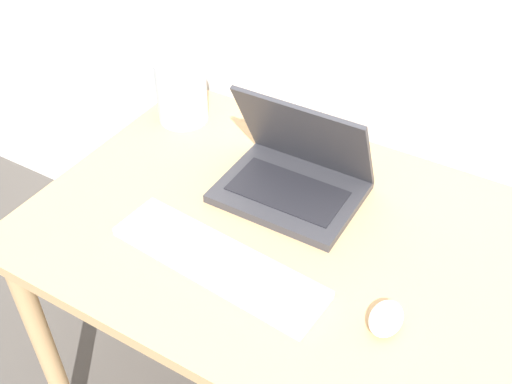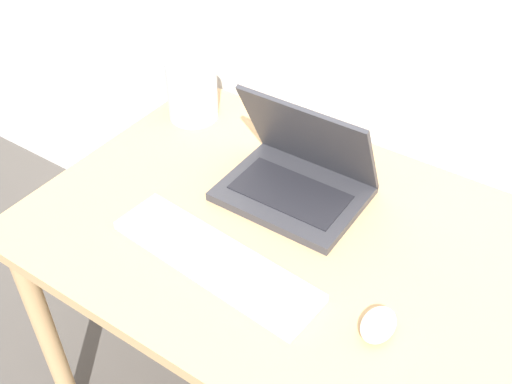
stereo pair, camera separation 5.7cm
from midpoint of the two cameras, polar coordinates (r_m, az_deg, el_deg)
desk at (r=1.35m, az=0.97°, el=-6.14°), size 1.06×0.77×0.72m
laptop at (r=1.34m, az=2.52°, el=1.86°), size 0.31×0.24×0.23m
keyboard at (r=1.20m, az=-5.03°, el=-6.62°), size 0.47×0.16×0.02m
mouse at (r=1.11m, az=10.84°, el=-11.78°), size 0.06×0.09×0.04m
vase at (r=1.56m, az=-8.25°, el=10.53°), size 0.13×0.13×0.24m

